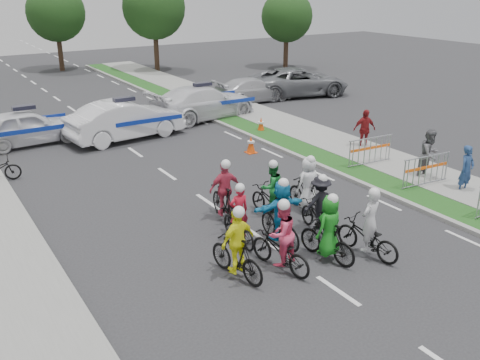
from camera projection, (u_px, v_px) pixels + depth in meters
ground at (338, 291)px, 11.97m from camera, size 90.00×90.00×0.00m
curb_right at (351, 179)px, 18.44m from camera, size 0.20×60.00×0.12m
grass_strip at (366, 175)px, 18.79m from camera, size 1.20×60.00×0.11m
sidewalk_right at (401, 166)px, 19.69m from camera, size 2.40×60.00×0.13m
rider_0 at (368, 233)px, 13.28m from camera, size 0.93×1.91×1.87m
rider_1 at (328, 234)px, 13.05m from camera, size 0.83×1.77×1.80m
rider_2 at (281, 244)px, 12.60m from camera, size 0.98×1.91×1.86m
rider_3 at (237, 250)px, 12.26m from camera, size 0.98×1.81×1.84m
rider_4 at (319, 210)px, 14.44m from camera, size 1.03×1.78×1.74m
rider_5 at (281, 216)px, 13.83m from camera, size 1.50×1.79×1.86m
rider_6 at (238, 223)px, 13.98m from camera, size 0.71×1.71×1.70m
rider_7 at (307, 190)px, 15.79m from camera, size 0.75×1.70×1.79m
rider_8 at (271, 195)px, 15.48m from camera, size 0.77×1.77×1.77m
rider_9 at (225, 197)px, 15.23m from camera, size 0.98×1.82×1.86m
police_car_0 at (26, 127)px, 22.23m from camera, size 4.49×2.04×1.49m
police_car_1 at (126, 120)px, 22.97m from camera, size 5.24×2.35×1.67m
police_car_2 at (203, 102)px, 26.32m from camera, size 5.90×3.10×1.63m
civilian_sedan at (253, 90)px, 30.03m from camera, size 4.65×2.04×1.33m
civilian_suv at (299, 82)px, 31.49m from camera, size 6.40×4.05×1.64m
spectator_0 at (467, 169)px, 17.17m from camera, size 0.60×0.41×1.59m
spectator_1 at (429, 155)px, 18.30m from camera, size 0.93×0.76×1.78m
spectator_2 at (364, 129)px, 21.61m from camera, size 1.04×0.66×1.64m
barrier_1 at (426, 172)px, 17.65m from camera, size 2.03×0.66×1.12m
barrier_2 at (370, 152)px, 19.66m from camera, size 2.03×0.64×1.12m
cone_0 at (251, 145)px, 21.29m from camera, size 0.40×0.40×0.70m
cone_1 at (261, 125)px, 24.12m from camera, size 0.40×0.40×0.70m
tree_1 at (154, 8)px, 38.56m from camera, size 4.55×4.55×6.82m
tree_2 at (287, 16)px, 40.14m from camera, size 3.85×3.85×5.77m
tree_4 at (56, 13)px, 38.85m from camera, size 4.20×4.20×6.30m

